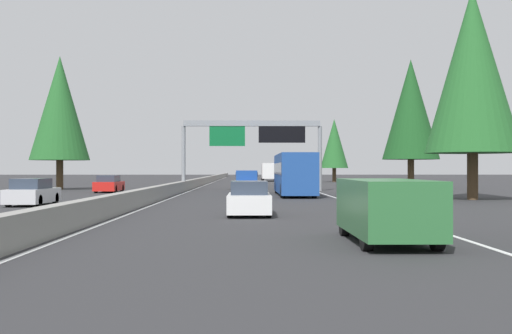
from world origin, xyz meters
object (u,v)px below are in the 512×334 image
minivan_near_right (386,207)px  sedan_mid_left (245,180)px  oncoming_near (109,184)px  box_truck_far_center (269,171)px  sign_gantry_overhead (254,135)px  pickup_far_left (247,181)px  conifer_left_near (60,108)px  oncoming_far (32,193)px  conifer_right_far (334,144)px  sedan_mid_center (246,177)px  conifer_right_near (472,70)px  bus_mid_right (294,173)px  sedan_far_right (249,199)px  conifer_right_mid (411,109)px

minivan_near_right → sedan_mid_left: bearing=4.2°
minivan_near_right → oncoming_near: minivan_near_right is taller
minivan_near_right → box_truck_far_center: 85.12m
sign_gantry_overhead → pickup_far_left: sign_gantry_overhead is taller
box_truck_far_center → conifer_left_near: bearing=152.2°
oncoming_far → conifer_right_far: 67.16m
sign_gantry_overhead → minivan_near_right: sign_gantry_overhead is taller
pickup_far_left → conifer_left_near: (6.64, 18.18, 6.99)m
sign_gantry_overhead → sedan_mid_center: 46.35m
sign_gantry_overhead → conifer_right_near: 21.50m
sedan_mid_left → bus_mid_right: (-24.93, -3.83, 1.03)m
conifer_left_near → conifer_right_far: bearing=-41.7°
sedan_mid_left → conifer_right_far: 28.58m
minivan_near_right → pickup_far_left: 37.27m
conifer_right_far → oncoming_near: bearing=149.5°
minivan_near_right → sedan_far_right: bearing=20.2°
bus_mid_right → sedan_mid_center: bearing=3.8°
oncoming_near → sedan_mid_left: bearing=148.2°
box_truck_far_center → sedan_far_right: bearing=177.3°
sign_gantry_overhead → box_truck_far_center: sign_gantry_overhead is taller
conifer_right_mid → conifer_left_near: (-5.67, 35.75, -0.47)m
sign_gantry_overhead → oncoming_near: bearing=102.8°
sedan_far_right → oncoming_near: same height
sedan_mid_left → conifer_left_near: (-11.20, 17.93, 7.22)m
sedan_mid_center → pickup_far_left: 48.25m
sedan_mid_left → conifer_right_far: bearing=-29.5°
sedan_far_right → sedan_mid_center: 75.37m
box_truck_far_center → oncoming_far: 69.46m
conifer_right_near → sedan_mid_center: bearing=13.4°
minivan_near_right → bus_mid_right: 30.01m
oncoming_near → conifer_right_near: size_ratio=0.32×
sign_gantry_overhead → conifer_right_mid: conifer_right_mid is taller
sedan_mid_center → box_truck_far_center: (-0.20, -3.75, 0.93)m
sedan_mid_center → bus_mid_right: (-55.33, -3.71, 1.03)m
sedan_far_right → pickup_far_left: size_ratio=0.79×
oncoming_far → conifer_right_far: bearing=157.8°
minivan_near_right → conifer_right_near: bearing=-25.0°
bus_mid_right → conifer_right_mid: 24.83m
oncoming_near → conifer_right_near: conifer_right_near is taller
conifer_left_near → bus_mid_right: bearing=-122.2°
sedan_far_right → sedan_mid_center: (75.37, 0.26, 0.00)m
box_truck_far_center → oncoming_near: bearing=162.5°
conifer_left_near → sedan_far_right: bearing=-151.5°
minivan_near_right → conifer_right_near: conifer_right_near is taller
sedan_mid_center → conifer_left_near: size_ratio=0.34×
sedan_far_right → conifer_left_near: (33.77, 18.31, 7.22)m
pickup_far_left → sedan_mid_center: bearing=0.1°
sedan_far_right → conifer_right_far: size_ratio=0.45×
box_truck_far_center → conifer_right_near: conifer_right_near is taller
oncoming_far → minivan_near_right: bearing=41.7°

